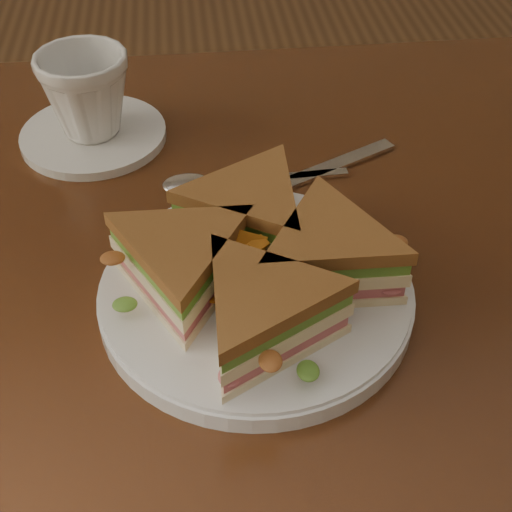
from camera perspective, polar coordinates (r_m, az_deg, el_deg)
The scene contains 8 objects.
table at distance 0.69m, azimuth 3.07°, elevation -6.50°, with size 1.20×0.80×0.75m.
plate at distance 0.58m, azimuth -0.00°, elevation -3.06°, with size 0.25×0.25×0.02m, color white.
sandwich_wedges at distance 0.55m, azimuth 0.00°, elevation -0.38°, with size 0.25×0.25×0.06m.
crisps_mound at distance 0.56m, azimuth 0.00°, elevation -0.68°, with size 0.09×0.09×0.05m, color orange, non-canonical shape.
spoon at distance 0.70m, azimuth -3.66°, elevation 5.82°, with size 0.18×0.03×0.01m.
knife at distance 0.71m, azimuth 3.57°, elevation 6.13°, with size 0.20×0.11×0.00m.
saucer at distance 0.79m, azimuth -12.86°, elevation 9.42°, with size 0.15×0.15×0.01m, color white.
coffee_cup at distance 0.76m, azimuth -13.42°, elevation 12.47°, with size 0.09×0.09×0.09m, color white.
Camera 1 is at (-0.09, -0.44, 1.17)m, focal length 50.00 mm.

